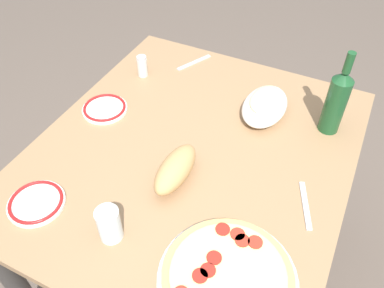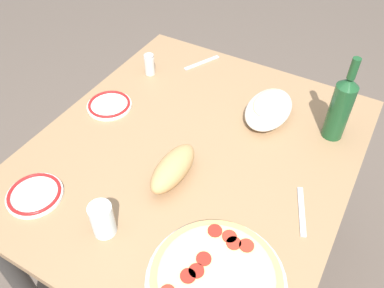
{
  "view_description": "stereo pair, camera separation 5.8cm",
  "coord_description": "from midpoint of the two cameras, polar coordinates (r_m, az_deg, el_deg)",
  "views": [
    {
      "loc": [
        0.81,
        0.39,
        1.66
      ],
      "look_at": [
        0.0,
        0.0,
        0.75
      ],
      "focal_mm": 37.03,
      "sensor_mm": 36.0,
      "label": 1
    },
    {
      "loc": [
        0.78,
        0.45,
        1.66
      ],
      "look_at": [
        0.0,
        0.0,
        0.75
      ],
      "focal_mm": 37.03,
      "sensor_mm": 36.0,
      "label": 2
    }
  ],
  "objects": [
    {
      "name": "ground_plane",
      "position": [
        1.89,
        -0.92,
        -16.26
      ],
      "size": [
        8.0,
        8.0,
        0.0
      ],
      "primitive_type": "plane",
      "color": "brown",
      "rests_on": "ground"
    },
    {
      "name": "water_glass",
      "position": [
        1.09,
        -13.37,
        -11.23
      ],
      "size": [
        0.06,
        0.06,
        0.11
      ],
      "primitive_type": "cylinder",
      "color": "silver",
      "rests_on": "dining_table"
    },
    {
      "name": "side_plate_far",
      "position": [
        1.49,
        -13.57,
        4.99
      ],
      "size": [
        0.16,
        0.16,
        0.02
      ],
      "color": "white",
      "rests_on": "dining_table"
    },
    {
      "name": "wine_bottle",
      "position": [
        1.37,
        18.95,
        5.88
      ],
      "size": [
        0.07,
        0.07,
        0.3
      ],
      "color": "#194723",
      "rests_on": "dining_table"
    },
    {
      "name": "bread_loaf",
      "position": [
        1.19,
        -3.79,
        -3.64
      ],
      "size": [
        0.21,
        0.09,
        0.08
      ],
      "primitive_type": "ellipsoid",
      "color": "tan",
      "rests_on": "dining_table"
    },
    {
      "name": "spice_shaker",
      "position": [
        1.61,
        -8.22,
        11.01
      ],
      "size": [
        0.04,
        0.04,
        0.09
      ],
      "color": "silver",
      "rests_on": "dining_table"
    },
    {
      "name": "baked_pasta_dish",
      "position": [
        1.43,
        9.32,
        5.58
      ],
      "size": [
        0.24,
        0.15,
        0.08
      ],
      "color": "white",
      "rests_on": "dining_table"
    },
    {
      "name": "pepperoni_pizza",
      "position": [
        1.03,
        3.46,
        -18.54
      ],
      "size": [
        0.35,
        0.35,
        0.03
      ],
      "color": "#B7B7BC",
      "rests_on": "dining_table"
    },
    {
      "name": "fork_left",
      "position": [
        1.19,
        14.68,
        -8.54
      ],
      "size": [
        0.16,
        0.08,
        0.0
      ],
      "primitive_type": "cube",
      "rotation": [
        0.0,
        0.0,
        3.52
      ],
      "color": "#B7B7BC",
      "rests_on": "dining_table"
    },
    {
      "name": "side_plate_near",
      "position": [
        1.25,
        -22.79,
        -7.82
      ],
      "size": [
        0.17,
        0.17,
        0.02
      ],
      "color": "white",
      "rests_on": "dining_table"
    },
    {
      "name": "dining_table",
      "position": [
        1.39,
        -1.2,
        -4.28
      ],
      "size": [
        1.15,
        1.0,
        0.72
      ],
      "color": "#93704C",
      "rests_on": "ground"
    },
    {
      "name": "fork_right",
      "position": [
        1.69,
        -0.71,
        11.64
      ],
      "size": [
        0.16,
        0.09,
        0.0
      ],
      "primitive_type": "cube",
      "rotation": [
        0.0,
        0.0,
        2.68
      ],
      "color": "#B7B7BC",
      "rests_on": "dining_table"
    }
  ]
}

